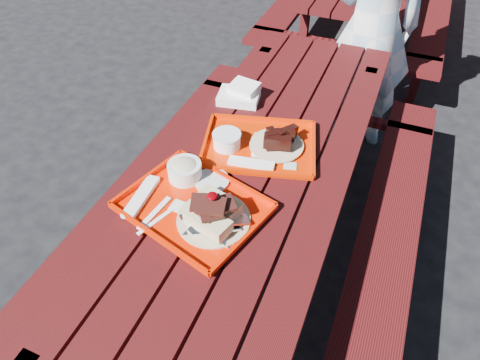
% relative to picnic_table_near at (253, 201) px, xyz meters
% --- Properties ---
extents(ground, '(60.00, 60.00, 0.00)m').
position_rel_picnic_table_near_xyz_m(ground, '(0.00, 0.00, -0.56)').
color(ground, black).
rests_on(ground, ground).
extents(picnic_table_near, '(1.41, 2.40, 0.75)m').
position_rel_picnic_table_near_xyz_m(picnic_table_near, '(0.00, 0.00, 0.00)').
color(picnic_table_near, '#460D0E').
rests_on(picnic_table_near, ground).
extents(near_tray, '(0.57, 0.50, 0.15)m').
position_rel_picnic_table_near_xyz_m(near_tray, '(-0.12, -0.27, 0.23)').
color(near_tray, red).
rests_on(near_tray, picnic_table_near).
extents(far_tray, '(0.54, 0.47, 0.08)m').
position_rel_picnic_table_near_xyz_m(far_tray, '(-0.03, 0.12, 0.21)').
color(far_tray, red).
rests_on(far_tray, picnic_table_near).
extents(white_cloth, '(0.21, 0.17, 0.08)m').
position_rel_picnic_table_near_xyz_m(white_cloth, '(-0.24, 0.43, 0.22)').
color(white_cloth, white).
rests_on(white_cloth, picnic_table_near).
extents(person, '(0.69, 0.58, 1.61)m').
position_rel_picnic_table_near_xyz_m(person, '(0.22, 1.34, 0.24)').
color(person, '#A2C2DA').
rests_on(person, ground).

